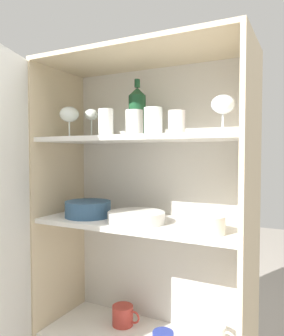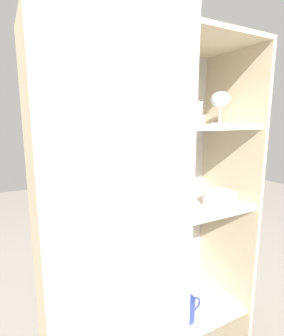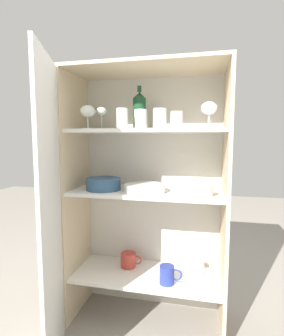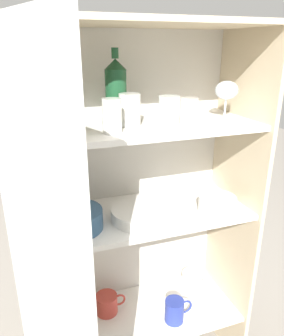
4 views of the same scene
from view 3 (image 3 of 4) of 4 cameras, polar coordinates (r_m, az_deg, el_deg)
cupboard_back_panel at (r=1.72m, az=2.19°, el=-5.77°), size 0.90×0.02×1.48m
cupboard_side_left at (r=1.69m, az=-13.97°, el=-6.19°), size 0.02×0.39×1.48m
cupboard_side_right at (r=1.52m, az=17.59°, el=-7.65°), size 0.02×0.39×1.48m
cupboard_top_panel at (r=1.56m, az=0.99°, el=20.76°), size 0.90×0.39×0.02m
shelf_board_lower at (r=1.71m, az=0.91°, el=-22.26°), size 0.87×0.35×0.02m
shelf_board_middle at (r=1.54m, az=0.94°, el=-5.27°), size 0.87×0.35×0.02m
shelf_board_upper at (r=1.51m, az=0.97°, el=8.04°), size 0.87×0.35×0.02m
cupboard_door at (r=1.32m, az=-19.21°, el=-9.90°), size 0.17×0.43×1.48m
tumbler_glass_0 at (r=1.42m, az=3.89°, el=10.67°), size 0.07×0.07×0.11m
tumbler_glass_1 at (r=1.51m, az=-0.24°, el=10.52°), size 0.07×0.07×0.11m
tumbler_glass_2 at (r=1.45m, az=-4.36°, el=10.68°), size 0.06×0.06×0.11m
tumbler_glass_3 at (r=1.44m, az=7.53°, el=10.31°), size 0.07×0.07×0.09m
wine_glass_0 at (r=1.64m, az=-8.85°, el=11.66°), size 0.07×0.07×0.14m
wine_glass_1 at (r=1.55m, az=-11.75°, el=11.82°), size 0.09×0.09×0.14m
wine_glass_2 at (r=1.46m, az=14.38°, el=12.28°), size 0.09×0.09×0.14m
wine_bottle at (r=1.60m, az=-0.57°, el=12.35°), size 0.08×0.08×0.26m
plate_stack_white at (r=1.49m, az=0.39°, el=-4.38°), size 0.23×0.23×0.04m
mixing_bowl_large at (r=1.56m, az=-8.39°, el=-3.33°), size 0.20×0.20×0.07m
serving_bowl_small at (r=1.41m, az=12.18°, el=-4.59°), size 0.15×0.15×0.06m
coffee_mug_primary at (r=1.72m, az=11.84°, el=-20.08°), size 0.13×0.09×0.10m
coffee_mug_extra_1 at (r=1.77m, az=-2.95°, el=-19.33°), size 0.14×0.10×0.09m
coffee_mug_extra_2 at (r=1.59m, az=5.55°, el=-22.12°), size 0.13×0.08×0.10m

